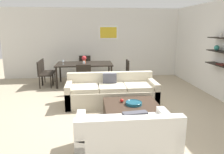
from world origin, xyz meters
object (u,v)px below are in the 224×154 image
at_px(sofa_beige, 112,93).
at_px(dining_chair_left_far, 46,70).
at_px(wine_glass_left_near, 63,61).
at_px(centerpiece_vase, 84,59).
at_px(apple_on_coffee_table, 122,101).
at_px(dining_chair_right_near, 124,71).
at_px(coffee_table, 131,112).
at_px(decorative_bowl, 134,103).
at_px(dining_chair_left_near, 43,73).
at_px(dining_chair_head, 85,66).
at_px(wine_glass_foot, 84,62).
at_px(dining_table, 84,65).
at_px(dining_chair_foot, 84,76).
at_px(loveseat_white, 126,138).
at_px(wine_glass_head, 84,58).

bearing_deg(sofa_beige, dining_chair_left_far, 133.10).
relative_size(wine_glass_left_near, centerpiece_vase, 0.58).
height_order(apple_on_coffee_table, dining_chair_right_near, dining_chair_right_near).
distance_m(coffee_table, apple_on_coffee_table, 0.32).
distance_m(decorative_bowl, dining_chair_right_near, 2.96).
bearing_deg(coffee_table, dining_chair_right_near, 83.79).
height_order(coffee_table, dining_chair_left_near, dining_chair_left_near).
height_order(dining_chair_head, dining_chair_right_near, same).
height_order(sofa_beige, wine_glass_foot, wine_glass_foot).
bearing_deg(dining_chair_left_far, decorative_bowl, -54.19).
height_order(dining_chair_right_near, wine_glass_foot, wine_glass_foot).
xyz_separation_m(dining_table, dining_chair_foot, (0.00, -0.92, -0.18)).
relative_size(wine_glass_left_near, wine_glass_foot, 1.00).
xyz_separation_m(dining_chair_left_near, centerpiece_vase, (1.36, 0.23, 0.40)).
xyz_separation_m(dining_chair_foot, wine_glass_left_near, (-0.70, 0.79, 0.35)).
bearing_deg(decorative_bowl, dining_table, 108.93).
xyz_separation_m(decorative_bowl, dining_chair_head, (-1.09, 4.09, 0.09)).
bearing_deg(wine_glass_foot, loveseat_white, -79.53).
xyz_separation_m(coffee_table, dining_chair_left_far, (-2.42, 3.36, 0.31)).
distance_m(coffee_table, wine_glass_foot, 2.96).
distance_m(coffee_table, centerpiece_vase, 3.38).
xyz_separation_m(sofa_beige, loveseat_white, (-0.02, -2.34, 0.00)).
height_order(loveseat_white, dining_chair_head, dining_chair_head).
bearing_deg(dining_chair_left_near, dining_chair_head, 40.04).
bearing_deg(coffee_table, dining_chair_left_far, 125.72).
bearing_deg(decorative_bowl, dining_chair_head, 104.90).
relative_size(dining_table, dining_chair_left_far, 2.18).
xyz_separation_m(loveseat_white, dining_chair_head, (-0.72, 5.28, 0.21)).
height_order(dining_table, dining_chair_left_far, dining_chair_left_far).
bearing_deg(wine_glass_head, wine_glass_foot, -90.00).
relative_size(dining_chair_left_near, wine_glass_foot, 5.77).
bearing_deg(dining_chair_left_far, dining_table, -9.56).
relative_size(dining_chair_right_near, dining_chair_foot, 1.00).
height_order(loveseat_white, coffee_table, loveseat_white).
relative_size(wine_glass_head, centerpiece_vase, 0.59).
xyz_separation_m(decorative_bowl, dining_chair_right_near, (0.28, 2.94, 0.09)).
relative_size(dining_chair_left_near, centerpiece_vase, 3.33).
xyz_separation_m(dining_chair_head, dining_chair_left_near, (-1.37, -1.15, 0.00)).
bearing_deg(dining_chair_left_far, wine_glass_head, 9.20).
distance_m(dining_chair_left_near, centerpiece_vase, 1.44).
bearing_deg(dining_chair_foot, coffee_table, -64.60).
relative_size(dining_chair_left_near, dining_chair_foot, 1.00).
xyz_separation_m(sofa_beige, coffee_table, (0.31, -1.11, -0.10)).
relative_size(apple_on_coffee_table, wine_glass_left_near, 0.51).
bearing_deg(dining_chair_left_near, decorative_bowl, -50.16).
bearing_deg(sofa_beige, centerpiece_vase, 110.13).
bearing_deg(centerpiece_vase, dining_chair_foot, -89.83).
xyz_separation_m(decorative_bowl, dining_chair_foot, (-1.09, 2.25, 0.09)).
bearing_deg(dining_chair_left_far, centerpiece_vase, -9.45).
height_order(coffee_table, dining_table, dining_table).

